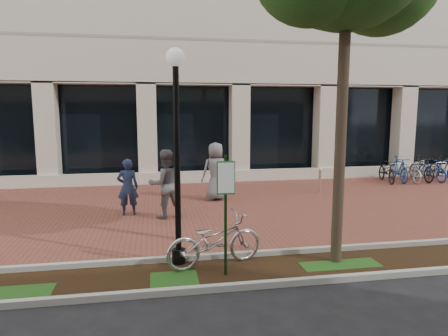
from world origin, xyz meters
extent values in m
plane|color=black|center=(0.00, 0.00, 0.00)|extent=(120.00, 120.00, 0.00)
cube|color=brown|center=(0.00, 0.00, 0.01)|extent=(40.00, 9.00, 0.01)
cube|color=black|center=(0.00, -5.25, 0.01)|extent=(40.00, 1.50, 0.01)
cube|color=#A4A59C|center=(0.00, -4.50, 0.06)|extent=(40.00, 0.12, 0.12)
cube|color=#A4A59C|center=(0.00, -6.00, 0.06)|extent=(40.00, 0.12, 0.12)
cube|color=black|center=(0.00, 5.60, 2.10)|extent=(40.00, 0.15, 4.20)
cube|color=beige|center=(0.00, 4.50, 0.25)|extent=(40.00, 0.25, 0.50)
cube|color=beige|center=(0.00, 4.90, 2.10)|extent=(0.80, 0.80, 4.20)
cube|color=black|center=(-0.48, -5.34, 1.14)|extent=(0.05, 0.05, 2.28)
cube|color=#1A6B33|center=(-0.48, -5.37, 1.87)|extent=(0.34, 0.02, 0.62)
cube|color=white|center=(-0.48, -5.38, 1.87)|extent=(0.30, 0.01, 0.56)
cylinder|color=black|center=(-1.31, -4.60, 0.15)|extent=(0.28, 0.28, 0.30)
cylinder|color=black|center=(-1.31, -4.60, 1.97)|extent=(0.12, 0.12, 3.94)
sphere|color=silver|center=(-1.31, -4.60, 4.09)|extent=(0.36, 0.36, 0.36)
cylinder|color=#4D3A2C|center=(1.88, -5.07, 2.28)|extent=(0.22, 0.22, 4.57)
imported|color=#B1B0B5|center=(-0.60, -4.84, 0.53)|extent=(2.13, 1.20, 1.06)
imported|color=#1F2B4E|center=(-2.54, -0.54, 0.85)|extent=(0.64, 0.43, 1.69)
imported|color=#5D5D62|center=(-1.46, -1.01, 1.00)|extent=(1.14, 1.00, 1.99)
imported|color=slate|center=(0.33, 1.02, 1.00)|extent=(1.08, 0.80, 2.01)
cylinder|color=silver|center=(4.35, 1.45, 0.43)|extent=(0.11, 0.11, 0.86)
sphere|color=silver|center=(4.35, 1.45, 0.90)|extent=(0.12, 0.12, 0.12)
imported|color=black|center=(8.19, 3.16, 0.50)|extent=(1.07, 1.99, 0.99)
imported|color=navy|center=(8.74, 3.16, 0.55)|extent=(0.83, 1.90, 1.10)
imported|color=silver|center=(9.29, 3.16, 0.50)|extent=(0.89, 1.96, 0.99)
imported|color=black|center=(9.84, 3.16, 0.55)|extent=(0.65, 1.87, 1.10)
imported|color=#21429A|center=(10.39, 3.16, 0.50)|extent=(0.69, 1.91, 0.99)
imported|color=black|center=(10.94, 3.16, 0.55)|extent=(0.58, 1.85, 1.10)
cylinder|color=silver|center=(9.56, 3.16, 0.40)|extent=(0.04, 0.04, 0.80)
camera|label=1|loc=(-1.76, -12.41, 3.09)|focal=32.00mm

